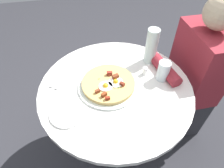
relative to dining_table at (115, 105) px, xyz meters
name	(u,v)px	position (x,y,z in m)	size (l,w,h in m)	color
ground_plane	(114,144)	(0.00, 0.00, -0.55)	(6.00, 6.00, 0.00)	#2D2D33
dining_table	(115,105)	(0.00, 0.00, 0.00)	(0.86, 0.86, 0.71)	silver
person_seated	(191,83)	(-0.11, 0.58, -0.04)	(0.38, 0.47, 1.14)	#2D2D33
pizza_plate	(108,85)	(-0.01, -0.04, 0.17)	(0.34, 0.34, 0.01)	silver
breakfast_pizza	(109,83)	(-0.01, -0.04, 0.19)	(0.29, 0.29, 0.05)	tan
bread_plate	(67,113)	(0.13, -0.27, 0.17)	(0.17, 0.17, 0.01)	white
napkin	(62,78)	(-0.13, -0.29, 0.17)	(0.17, 0.14, 0.00)	white
fork	(65,78)	(-0.12, -0.28, 0.17)	(0.18, 0.01, 0.01)	silver
knife	(59,77)	(-0.14, -0.31, 0.17)	(0.18, 0.01, 0.01)	silver
water_glass	(163,71)	(-0.01, 0.28, 0.23)	(0.07, 0.07, 0.12)	silver
water_bottle	(151,46)	(-0.18, 0.26, 0.28)	(0.07, 0.07, 0.22)	silver
salt_shaker	(145,71)	(-0.07, 0.19, 0.19)	(0.03, 0.03, 0.05)	white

